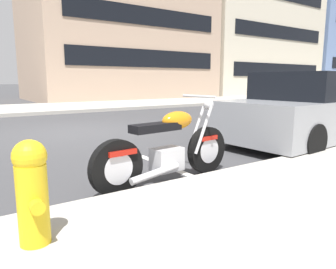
% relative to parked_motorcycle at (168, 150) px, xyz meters
% --- Properties ---
extents(ground_plane, '(260.00, 260.00, 0.00)m').
position_rel_parked_motorcycle_xyz_m(ground_plane, '(0.43, 4.69, -0.44)').
color(ground_plane, '#3D3D3F').
extents(sidewalk_far_curb, '(120.00, 5.00, 0.14)m').
position_rel_parked_motorcycle_xyz_m(sidewalk_far_curb, '(12.43, 12.08, -0.37)').
color(sidewalk_far_curb, '#ADA89E').
rests_on(sidewalk_far_curb, ground).
extents(parking_stall_stripe, '(0.12, 2.20, 0.01)m').
position_rel_parked_motorcycle_xyz_m(parking_stall_stripe, '(0.43, 0.41, -0.44)').
color(parking_stall_stripe, silver).
rests_on(parking_stall_stripe, ground).
extents(parked_motorcycle, '(2.18, 0.62, 1.13)m').
position_rel_parked_motorcycle_xyz_m(parked_motorcycle, '(0.00, 0.00, 0.00)').
color(parked_motorcycle, black).
rests_on(parked_motorcycle, ground).
extents(parked_car_mid_block, '(4.47, 2.08, 1.50)m').
position_rel_parked_motorcycle_xyz_m(parked_car_mid_block, '(4.14, 0.57, 0.27)').
color(parked_car_mid_block, gray).
rests_on(parked_car_mid_block, ground).
extents(fire_hydrant, '(0.24, 0.36, 0.78)m').
position_rel_parked_motorcycle_xyz_m(fire_hydrant, '(-1.84, -0.96, 0.11)').
color(fire_hydrant, gold).
rests_on(fire_hydrant, sidewalk_near_curb).
extents(townhouse_far_uphill, '(12.53, 8.79, 12.39)m').
position_rel_parked_motorcycle_xyz_m(townhouse_far_uphill, '(8.23, 18.74, 5.76)').
color(townhouse_far_uphill, tan).
rests_on(townhouse_far_uphill, ground).
extents(townhouse_mid_block, '(13.31, 8.34, 10.21)m').
position_rel_parked_motorcycle_xyz_m(townhouse_mid_block, '(21.53, 18.51, 4.67)').
color(townhouse_mid_block, beige).
rests_on(townhouse_mid_block, ground).
extents(townhouse_behind_pole, '(14.91, 10.28, 14.38)m').
position_rel_parked_motorcycle_xyz_m(townhouse_behind_pole, '(36.29, 19.49, 6.75)').
color(townhouse_behind_pole, '#6B84B2').
rests_on(townhouse_behind_pole, ground).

